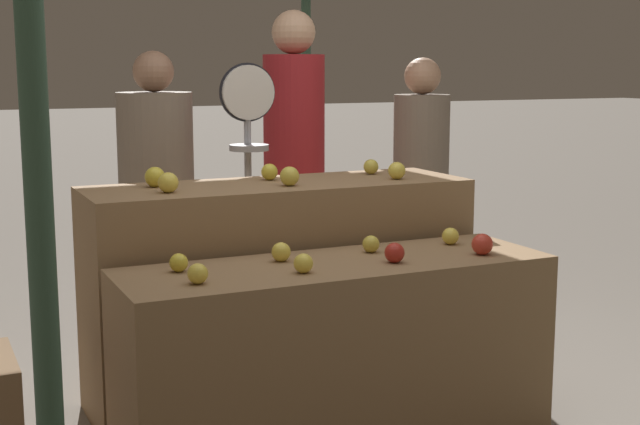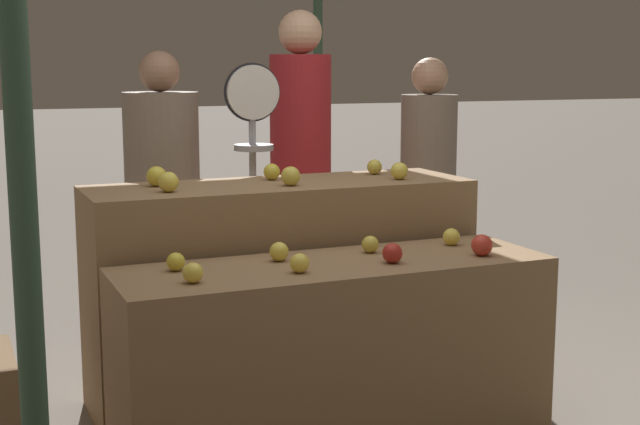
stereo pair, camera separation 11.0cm
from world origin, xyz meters
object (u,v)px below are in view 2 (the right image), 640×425
person_vendor_at_scale (301,149)px  person_customer_right (428,175)px  produce_scale (253,145)px  person_customer_left (163,184)px

person_vendor_at_scale → person_customer_right: 0.75m
produce_scale → person_customer_left: size_ratio=0.96×
person_customer_right → person_customer_left: bearing=11.2°
person_customer_right → person_vendor_at_scale: bearing=3.1°
produce_scale → person_customer_left: (-0.40, 0.31, -0.21)m
person_vendor_at_scale → person_customer_left: bearing=28.6°
produce_scale → person_customer_right: person_customer_right is taller
person_customer_left → person_customer_right: person_customer_left is taller
person_vendor_at_scale → person_customer_left: 0.80m
person_customer_left → person_customer_right: (1.49, -0.19, -0.00)m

